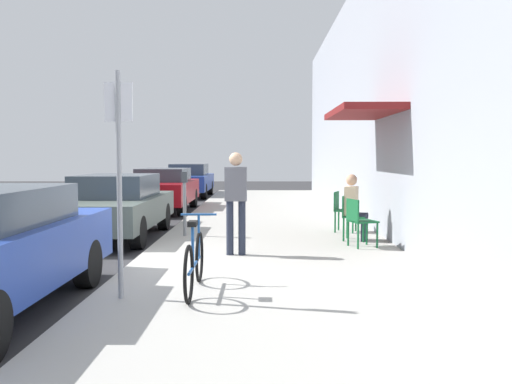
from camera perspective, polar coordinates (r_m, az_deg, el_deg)
The scene contains 14 objects.
ground_plane at distance 8.57m, azimuth -13.24°, elevation -8.13°, with size 60.00×60.00×0.00m, color #2D2D30.
sidewalk_slab at distance 10.29m, azimuth 1.81°, elevation -5.70°, with size 4.50×32.00×0.12m, color #9E9B93.
building_facade at distance 10.58m, azimuth 15.19°, elevation 11.20°, with size 1.40×32.00×6.30m.
parked_car_1 at distance 11.97m, azimuth -14.60°, elevation -1.36°, with size 1.80×4.40×1.36m.
parked_car_2 at distance 17.53m, azimuth -9.75°, elevation 0.34°, with size 1.80×4.40×1.37m.
parked_car_3 at distance 23.68m, azimuth -7.08°, elevation 1.28°, with size 1.80×4.40×1.43m.
parking_meter at distance 11.20m, azimuth -7.54°, elevation -0.70°, with size 0.12×0.10×1.32m.
street_sign at distance 6.35m, azimuth -14.24°, elevation 2.63°, with size 0.32×0.06×2.60m.
bicycle_0 at distance 6.59m, azimuth -6.50°, elevation -7.39°, with size 0.46×1.71×0.90m.
cafe_chair_0 at distance 9.91m, azimuth 10.78°, elevation -2.85°, with size 0.55×0.55×0.87m.
cafe_chair_1 at distance 10.71m, azimuth 10.00°, elevation -2.34°, with size 0.56×0.56×0.87m.
seated_patron_1 at distance 10.68m, azimuth 10.33°, elevation -1.33°, with size 0.51×0.47×1.29m.
cafe_chair_2 at distance 11.87m, azimuth 9.06°, elevation -1.74°, with size 0.56×0.56×0.87m.
pedestrian_standing at distance 8.92m, azimuth -2.14°, elevation -0.30°, with size 0.36×0.22×1.70m.
Camera 1 is at (2.01, -8.15, 1.75)m, focal length 37.93 mm.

